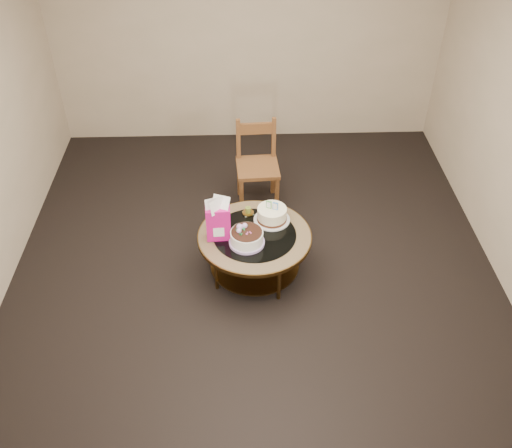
{
  "coord_description": "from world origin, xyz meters",
  "views": [
    {
      "loc": [
        -0.12,
        -3.84,
        3.74
      ],
      "look_at": [
        0.01,
        0.02,
        0.56
      ],
      "focal_mm": 40.0,
      "sensor_mm": 36.0,
      "label": 1
    }
  ],
  "objects_px": {
    "coffee_table": "(255,241)",
    "gift_bag": "(218,219)",
    "decorated_cake": "(247,238)",
    "cream_cake": "(272,215)",
    "dining_chair": "(257,165)"
  },
  "relations": [
    {
      "from": "coffee_table",
      "to": "cream_cake",
      "type": "xyz_separation_m",
      "value": [
        0.16,
        0.19,
        0.15
      ]
    },
    {
      "from": "coffee_table",
      "to": "gift_bag",
      "type": "relative_size",
      "value": 2.44
    },
    {
      "from": "gift_bag",
      "to": "dining_chair",
      "type": "height_order",
      "value": "dining_chair"
    },
    {
      "from": "decorated_cake",
      "to": "cream_cake",
      "type": "height_order",
      "value": "cream_cake"
    },
    {
      "from": "gift_bag",
      "to": "dining_chair",
      "type": "xyz_separation_m",
      "value": [
        0.38,
        1.12,
        -0.2
      ]
    },
    {
      "from": "cream_cake",
      "to": "gift_bag",
      "type": "height_order",
      "value": "gift_bag"
    },
    {
      "from": "decorated_cake",
      "to": "cream_cake",
      "type": "distance_m",
      "value": 0.39
    },
    {
      "from": "decorated_cake",
      "to": "coffee_table",
      "type": "bearing_deg",
      "value": 58.14
    },
    {
      "from": "gift_bag",
      "to": "coffee_table",
      "type": "bearing_deg",
      "value": 2.29
    },
    {
      "from": "decorated_cake",
      "to": "dining_chair",
      "type": "distance_m",
      "value": 1.22
    },
    {
      "from": "coffee_table",
      "to": "cream_cake",
      "type": "relative_size",
      "value": 3.08
    },
    {
      "from": "decorated_cake",
      "to": "cream_cake",
      "type": "bearing_deg",
      "value": 52.62
    },
    {
      "from": "cream_cake",
      "to": "gift_bag",
      "type": "xyz_separation_m",
      "value": [
        -0.48,
        -0.22,
        0.14
      ]
    },
    {
      "from": "decorated_cake",
      "to": "dining_chair",
      "type": "height_order",
      "value": "dining_chair"
    },
    {
      "from": "decorated_cake",
      "to": "cream_cake",
      "type": "xyz_separation_m",
      "value": [
        0.24,
        0.31,
        0.01
      ]
    }
  ]
}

